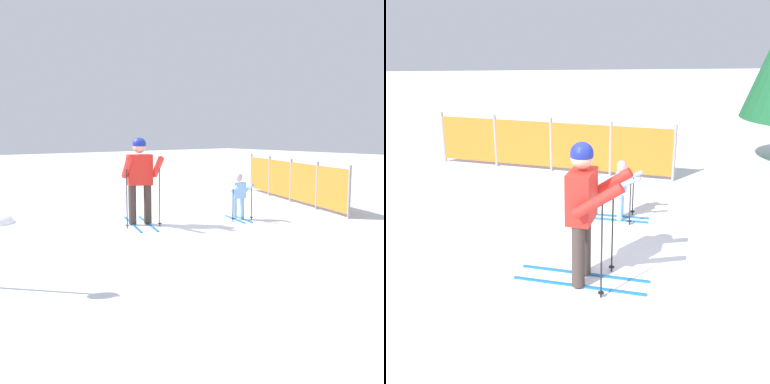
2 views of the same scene
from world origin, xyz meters
The scene contains 4 objects.
ground_plane centered at (0.00, 0.00, 0.00)m, with size 60.00×60.00×0.00m, color white.
skier_adult centered at (-0.11, 0.15, 1.03)m, with size 1.65×0.97×1.72m.
skier_child centered at (0.69, 2.06, 0.56)m, with size 0.93×0.53×0.97m.
safety_fence centered at (-0.31, 4.90, 0.56)m, with size 4.82×1.97×1.13m.
Camera 1 is at (7.85, -4.87, 1.84)m, focal length 45.00 mm.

